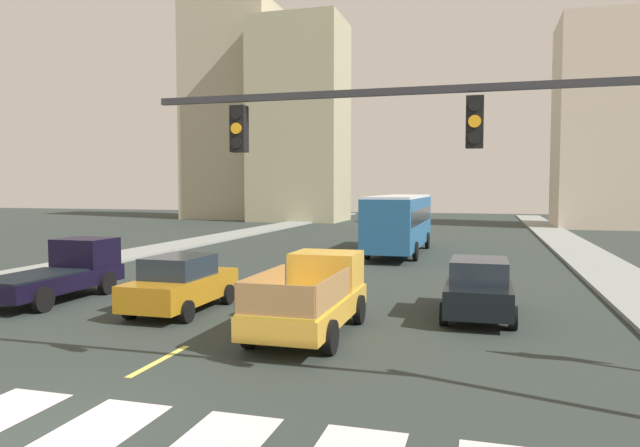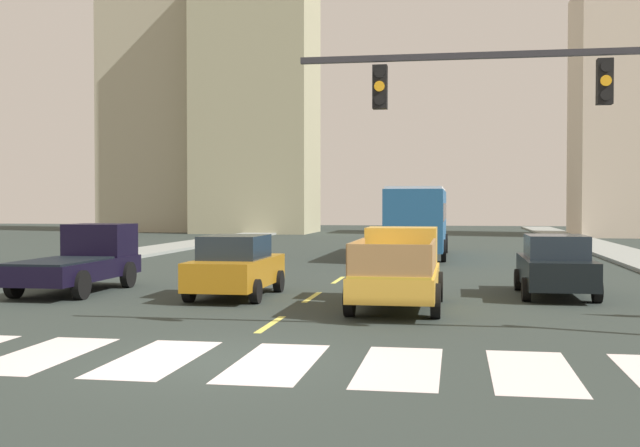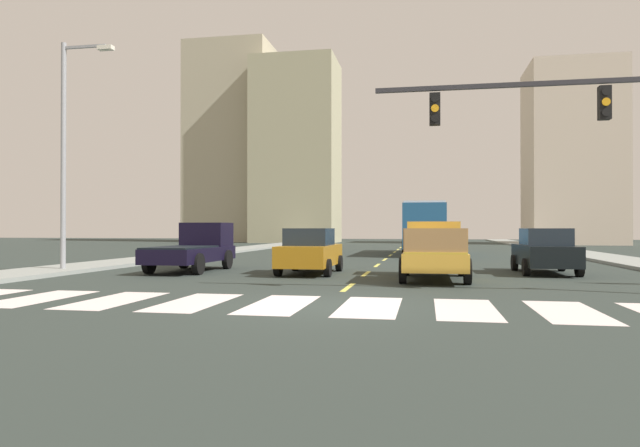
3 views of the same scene
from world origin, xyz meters
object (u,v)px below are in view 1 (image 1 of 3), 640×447
pickup_dark (63,272)px  sedan_near_right (479,288)px  traffic_signal_gantry (555,158)px  sedan_near_left (181,283)px  pickup_stakebed (314,296)px  city_bus (400,220)px

pickup_dark → sedan_near_right: bearing=3.0°
traffic_signal_gantry → sedan_near_left: bearing=149.3°
sedan_near_right → pickup_dark: bearing=-174.8°
pickup_stakebed → sedan_near_right: pickup_stakebed is taller
city_bus → sedan_near_right: city_bus is taller
traffic_signal_gantry → pickup_dark: bearing=155.8°
sedan_near_left → sedan_near_right: bearing=8.0°
traffic_signal_gantry → sedan_near_right: bearing=98.9°
pickup_stakebed → city_bus: size_ratio=0.48×
traffic_signal_gantry → pickup_stakebed: bearing=138.8°
sedan_near_right → traffic_signal_gantry: (1.18, -7.57, 3.40)m
city_bus → sedan_near_right: (4.52, -15.53, -1.09)m
pickup_dark → traffic_signal_gantry: (14.87, -6.67, 3.33)m
city_bus → traffic_signal_gantry: bearing=-76.1°
pickup_stakebed → sedan_near_left: (-4.59, 1.22, -0.08)m
city_bus → sedan_near_left: city_bus is taller
city_bus → sedan_near_left: 17.75m
city_bus → pickup_stakebed: bearing=-88.9°
sedan_near_right → sedan_near_left: bearing=-167.8°
sedan_near_left → sedan_near_right: same height
pickup_stakebed → city_bus: bearing=93.2°
pickup_stakebed → pickup_dark: 9.72m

